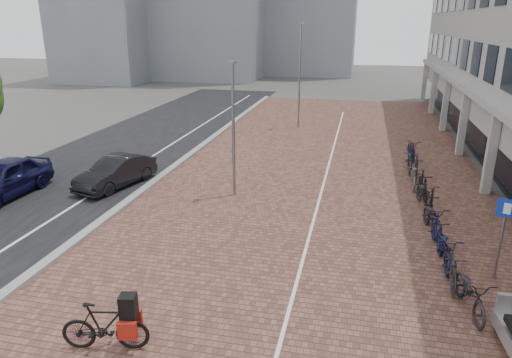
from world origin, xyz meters
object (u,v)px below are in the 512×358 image
at_px(hero_bike, 105,325).
at_px(parking_sign, 503,227).
at_px(scooter_front, 511,330).
at_px(car_navy, 2,179).
at_px(car_dark, 116,172).

bearing_deg(hero_bike, parking_sign, -72.71).
bearing_deg(hero_bike, scooter_front, -89.75).
bearing_deg(car_navy, scooter_front, -16.97).
distance_m(car_dark, scooter_front, 15.64).
xyz_separation_m(car_navy, car_dark, (3.80, 2.19, -0.13)).
relative_size(car_dark, parking_sign, 1.64).
xyz_separation_m(scooter_front, parking_sign, (0.47, 3.17, 1.03)).
bearing_deg(hero_bike, car_dark, 15.62).
bearing_deg(scooter_front, car_dark, 145.91).
relative_size(car_navy, car_dark, 1.16).
bearing_deg(parking_sign, scooter_front, -79.19).
xyz_separation_m(car_dark, hero_bike, (5.05, -9.68, -0.04)).
bearing_deg(scooter_front, parking_sign, 77.65).
bearing_deg(parking_sign, car_navy, -168.78).
height_order(car_navy, scooter_front, car_navy).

